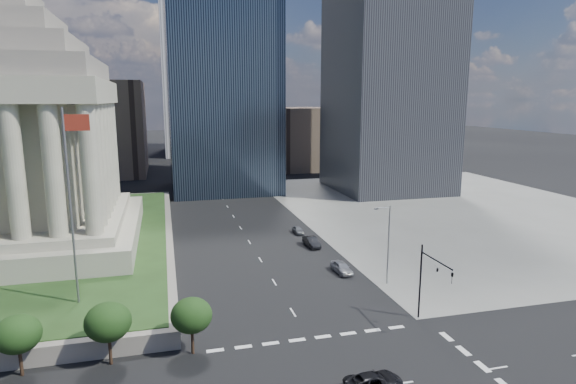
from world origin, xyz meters
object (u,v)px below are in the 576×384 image
object	(u,v)px
flagpole	(71,196)
street_lamp_north	(387,240)
parked_sedan_far	(298,230)
pickup_truck	(374,381)
parked_sedan_near	(342,267)
parked_sedan_mid	(312,242)
traffic_signal_ne	(430,276)
war_memorial	(2,108)

from	to	relation	value
flagpole	street_lamp_north	world-z (taller)	flagpole
street_lamp_north	parked_sedan_far	distance (m)	25.79
pickup_truck	parked_sedan_near	size ratio (longest dim) A/B	1.09
parked_sedan_near	parked_sedan_mid	xyz separation A→B (m)	(-0.41, 12.09, 0.01)
parked_sedan_mid	parked_sedan_far	world-z (taller)	parked_sedan_mid
pickup_truck	flagpole	bearing A→B (deg)	48.37
flagpole	parked_sedan_far	distance (m)	42.17
flagpole	parked_sedan_near	bearing A→B (deg)	11.01
traffic_signal_ne	street_lamp_north	world-z (taller)	street_lamp_north
flagpole	traffic_signal_ne	size ratio (longest dim) A/B	2.50
parked_sedan_far	flagpole	bearing A→B (deg)	-140.40
flagpole	traffic_signal_ne	bearing A→B (deg)	-16.71
flagpole	traffic_signal_ne	world-z (taller)	flagpole
war_memorial	parked_sedan_mid	world-z (taller)	war_memorial
traffic_signal_ne	parked_sedan_mid	xyz separation A→B (m)	(-3.50, 28.48, -4.50)
war_memorial	parked_sedan_far	distance (m)	47.80
pickup_truck	parked_sedan_mid	distance (m)	37.86
parked_sedan_far	traffic_signal_ne	bearing A→B (deg)	-84.94
war_memorial	parked_sedan_far	size ratio (longest dim) A/B	10.83
parked_sedan_near	parked_sedan_mid	distance (m)	12.10
parked_sedan_near	parked_sedan_far	size ratio (longest dim) A/B	1.21
war_memorial	parked_sedan_near	size ratio (longest dim) A/B	8.93
pickup_truck	parked_sedan_near	xyz separation A→B (m)	(6.86, 25.22, 0.08)
war_memorial	flagpole	size ratio (longest dim) A/B	1.95
traffic_signal_ne	parked_sedan_far	xyz separation A→B (m)	(-3.50, 36.23, -4.64)
war_memorial	parked_sedan_mid	xyz separation A→B (m)	(43.00, -5.83, -20.65)
street_lamp_north	pickup_truck	size ratio (longest dim) A/B	2.10
street_lamp_north	parked_sedan_mid	distance (m)	18.38
war_memorial	parked_sedan_mid	bearing A→B (deg)	-7.72
flagpole	parked_sedan_mid	size ratio (longest dim) A/B	4.40
parked_sedan_near	parked_sedan_far	bearing A→B (deg)	86.75
traffic_signal_ne	parked_sedan_near	distance (m)	17.27
war_memorial	parked_sedan_mid	size ratio (longest dim) A/B	8.57
traffic_signal_ne	parked_sedan_mid	bearing A→B (deg)	97.01
parked_sedan_near	parked_sedan_mid	bearing A→B (deg)	87.50
traffic_signal_ne	war_memorial	bearing A→B (deg)	143.58
flagpole	parked_sedan_near	world-z (taller)	flagpole
pickup_truck	parked_sedan_near	distance (m)	26.13
traffic_signal_ne	pickup_truck	size ratio (longest dim) A/B	1.68
war_memorial	street_lamp_north	world-z (taller)	war_memorial
flagpole	traffic_signal_ne	xyz separation A→B (m)	(34.33, -10.30, -7.86)
war_memorial	parked_sedan_near	world-z (taller)	war_memorial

